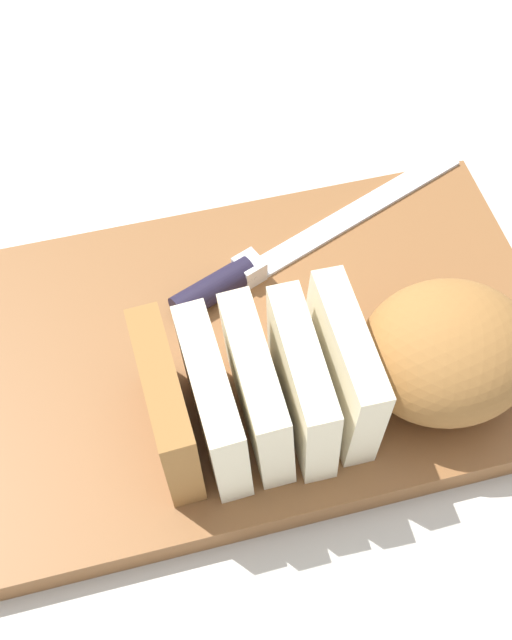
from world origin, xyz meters
The scene contains 7 objects.
ground_plane centered at (0.00, 0.00, 0.00)m, with size 3.00×3.00×0.00m, color beige.
cutting_board centered at (0.00, 0.00, 0.01)m, with size 0.46×0.28×0.02m, color brown.
bread_loaf centered at (-0.05, 0.07, 0.07)m, with size 0.28×0.12×0.09m.
bread_knife centered at (-0.02, -0.06, 0.03)m, with size 0.28×0.13×0.02m.
crumb_near_knife centered at (-0.08, -0.02, 0.03)m, with size 0.00×0.00×0.00m, color #996633.
crumb_near_loaf centered at (-0.02, -0.04, 0.03)m, with size 0.01×0.01×0.01m, color #996633.
crumb_stray_left centered at (-0.07, 0.03, 0.03)m, with size 0.00×0.00×0.00m, color #996633.
Camera 1 is at (0.09, 0.34, 0.56)m, focal length 47.16 mm.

